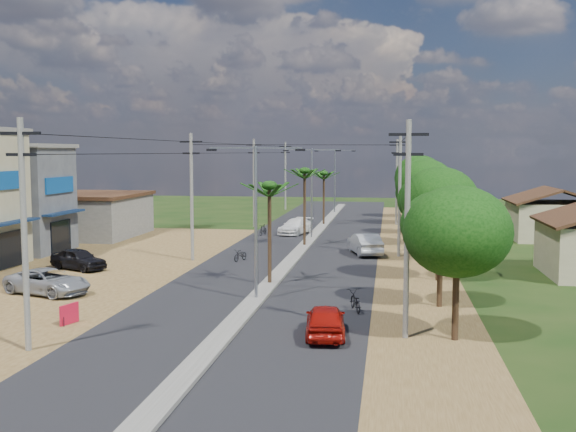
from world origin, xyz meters
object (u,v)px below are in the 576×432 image
object	(u,v)px
car_red_near	(325,321)
car_white_far	(296,227)
car_parked_silver	(48,282)
car_silver_mid	(365,244)
car_parked_dark	(78,259)
roadside_sign	(69,314)
moto_rider_east	(355,302)

from	to	relation	value
car_red_near	car_white_far	distance (m)	35.09
car_red_near	car_white_far	world-z (taller)	car_white_far
car_red_near	car_parked_silver	bearing A→B (deg)	-26.89
car_red_near	car_silver_mid	xyz separation A→B (m)	(0.79, 22.84, 0.12)
car_red_near	car_parked_dark	size ratio (longest dim) A/B	0.97
car_parked_dark	car_silver_mid	bearing A→B (deg)	-38.39
car_silver_mid	roadside_sign	world-z (taller)	car_silver_mid
car_parked_silver	car_parked_dark	bearing A→B (deg)	31.91
car_red_near	car_parked_dark	world-z (taller)	car_parked_dark
car_red_near	moto_rider_east	bearing A→B (deg)	-107.39
car_parked_silver	roadside_sign	bearing A→B (deg)	-126.52
roadside_sign	car_red_near	bearing A→B (deg)	15.04
car_parked_silver	moto_rider_east	xyz separation A→B (m)	(16.64, -1.45, -0.19)
car_silver_mid	roadside_sign	xyz separation A→B (m)	(-12.31, -22.51, -0.33)
car_white_far	car_parked_silver	size ratio (longest dim) A/B	1.00
car_white_far	car_parked_dark	bearing A→B (deg)	-103.35
car_parked_silver	car_parked_dark	size ratio (longest dim) A/B	1.18
moto_rider_east	roadside_sign	world-z (taller)	moto_rider_east
car_red_near	car_parked_silver	world-z (taller)	car_red_near
car_parked_dark	roadside_sign	distance (m)	14.47
car_red_near	car_parked_dark	bearing A→B (deg)	-43.20
car_silver_mid	moto_rider_east	distance (m)	18.14
roadside_sign	car_parked_silver	bearing A→B (deg)	142.08
car_white_far	moto_rider_east	size ratio (longest dim) A/B	2.64
car_white_far	car_parked_silver	xyz separation A→B (m)	(-9.56, -28.42, -0.03)
moto_rider_east	car_white_far	bearing A→B (deg)	-92.22
car_white_far	roadside_sign	xyz separation A→B (m)	(-5.42, -34.23, -0.24)
car_red_near	moto_rider_east	xyz separation A→B (m)	(0.99, 4.70, -0.20)
car_silver_mid	moto_rider_east	world-z (taller)	car_silver_mid
car_red_near	car_parked_silver	xyz separation A→B (m)	(-15.65, 6.14, -0.01)
car_parked_dark	roadside_sign	bearing A→B (deg)	-131.14
roadside_sign	car_parked_dark	bearing A→B (deg)	130.96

